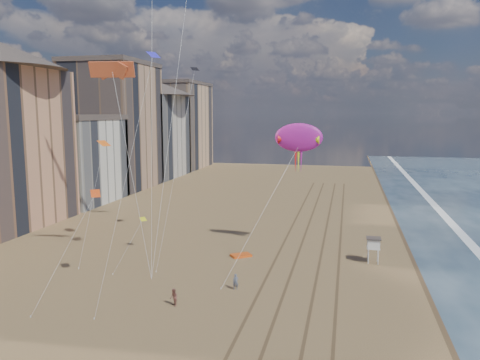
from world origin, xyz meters
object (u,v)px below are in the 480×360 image
grounded_kite (241,255)px  show_kite (299,138)px  kite_flyer_b (174,297)px  lifeguard_stand (373,244)px  kite_flyer_a (236,282)px

grounded_kite → show_kite: (6.36, 3.88, 14.16)m
show_kite → kite_flyer_b: bearing=-114.6°
kite_flyer_b → lifeguard_stand: bearing=96.2°
grounded_kite → kite_flyer_b: 16.01m
grounded_kite → kite_flyer_b: kite_flyer_b is taller
lifeguard_stand → show_kite: size_ratio=0.14×
kite_flyer_b → show_kite: bearing=118.8°
grounded_kite → kite_flyer_a: 10.86m
lifeguard_stand → show_kite: show_kite is taller
lifeguard_stand → kite_flyer_b: bearing=-137.1°
grounded_kite → kite_flyer_b: bearing=-135.9°
kite_flyer_b → grounded_kite: bearing=133.9°
show_kite → kite_flyer_a: (-4.46, -14.55, -13.49)m
show_kite → kite_flyer_b: 25.48m
grounded_kite → lifeguard_stand: bearing=-32.5°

